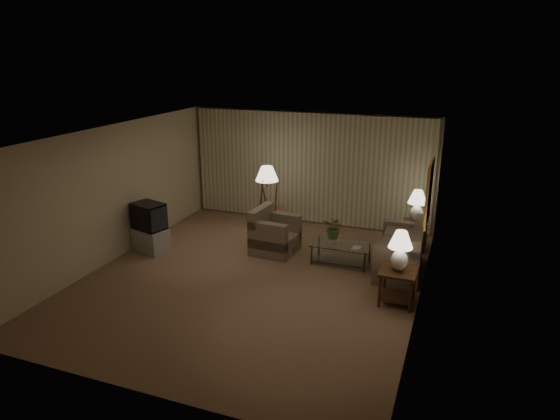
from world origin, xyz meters
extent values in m
plane|color=#916B50|center=(0.00, 0.00, 0.00)|extent=(7.00, 7.00, 0.00)
cube|color=beige|center=(0.00, 3.50, 1.35)|extent=(6.00, 0.04, 2.70)
cube|color=beige|center=(-3.00, 0.00, 1.35)|extent=(0.04, 7.00, 2.70)
cube|color=beige|center=(3.00, 0.00, 1.35)|extent=(0.04, 7.00, 2.70)
cube|color=white|center=(0.00, 0.00, 2.70)|extent=(6.00, 7.00, 0.04)
cube|color=beige|center=(0.00, 3.42, 1.35)|extent=(5.85, 0.12, 2.65)
cube|color=#E0B14E|center=(2.98, 0.80, 1.75)|extent=(0.03, 0.90, 1.10)
cube|color=maroon|center=(2.95, 0.80, 1.75)|extent=(0.02, 0.80, 1.00)
cube|color=#81705C|center=(2.50, 1.32, 0.19)|extent=(1.71, 0.95, 0.38)
cube|color=#81705C|center=(-0.06, 1.32, 0.20)|extent=(1.02, 0.98, 0.39)
cube|color=#36190E|center=(2.65, -0.03, 0.58)|extent=(0.60, 0.60, 0.04)
cube|color=#36190E|center=(2.65, -0.03, 0.12)|extent=(0.51, 0.51, 0.02)
cylinder|color=#36190E|center=(2.40, -0.28, 0.28)|extent=(0.05, 0.05, 0.56)
cylinder|color=#36190E|center=(2.40, 0.22, 0.28)|extent=(0.05, 0.05, 0.56)
cylinder|color=#36190E|center=(2.90, -0.28, 0.28)|extent=(0.05, 0.05, 0.56)
cylinder|color=#36190E|center=(2.90, 0.22, 0.28)|extent=(0.05, 0.05, 0.56)
cube|color=#36190E|center=(2.65, 2.57, 0.58)|extent=(0.54, 0.45, 0.04)
cube|color=#36190E|center=(2.65, 2.57, 0.12)|extent=(0.46, 0.38, 0.02)
cylinder|color=#36190E|center=(2.43, 2.40, 0.28)|extent=(0.05, 0.05, 0.56)
cylinder|color=#36190E|center=(2.43, 2.75, 0.28)|extent=(0.05, 0.05, 0.56)
cylinder|color=#36190E|center=(2.87, 2.40, 0.28)|extent=(0.05, 0.05, 0.56)
cylinder|color=#36190E|center=(2.87, 2.75, 0.28)|extent=(0.05, 0.05, 0.56)
ellipsoid|color=silver|center=(2.65, -0.03, 0.78)|extent=(0.28, 0.28, 0.35)
cylinder|color=silver|center=(2.65, -0.03, 0.99)|extent=(0.03, 0.03, 0.08)
cone|color=white|center=(2.65, -0.03, 1.15)|extent=(0.40, 0.40, 0.28)
ellipsoid|color=silver|center=(2.65, 2.57, 0.77)|extent=(0.28, 0.28, 0.35)
cylinder|color=silver|center=(2.65, 2.57, 0.99)|extent=(0.03, 0.03, 0.08)
cone|color=white|center=(2.65, 2.57, 1.15)|extent=(0.40, 0.40, 0.28)
cube|color=silver|center=(1.37, 1.22, 0.41)|extent=(1.20, 0.65, 0.02)
cube|color=silver|center=(1.37, 1.22, 0.10)|extent=(1.11, 0.57, 0.01)
cylinder|color=#3C2918|center=(0.85, 0.97, 0.20)|extent=(0.04, 0.04, 0.40)
cylinder|color=#3C2918|center=(0.85, 1.48, 0.20)|extent=(0.04, 0.04, 0.40)
cylinder|color=#3C2918|center=(1.90, 0.97, 0.20)|extent=(0.04, 0.04, 0.40)
cylinder|color=#3C2918|center=(1.90, 1.48, 0.20)|extent=(0.04, 0.04, 0.40)
cube|color=#B1B1B3|center=(-2.55, 0.44, 0.25)|extent=(0.98, 0.85, 0.50)
cube|color=black|center=(-2.55, 0.44, 0.78)|extent=(0.89, 0.80, 0.56)
cylinder|color=#36190E|center=(-0.63, 2.27, 1.25)|extent=(0.04, 0.04, 0.23)
cone|color=white|center=(-0.63, 2.27, 1.43)|extent=(0.52, 0.52, 0.32)
cylinder|color=#B3693C|center=(-0.72, 2.78, 0.21)|extent=(0.79, 0.79, 0.41)
imported|color=white|center=(1.22, 1.22, 0.49)|extent=(0.18, 0.18, 0.15)
imported|color=#4A7132|center=(1.22, 1.22, 0.80)|extent=(0.48, 0.44, 0.46)
imported|color=olive|center=(1.62, 1.12, 0.42)|extent=(0.18, 0.22, 0.02)
camera|label=1|loc=(3.47, -7.78, 4.11)|focal=32.00mm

